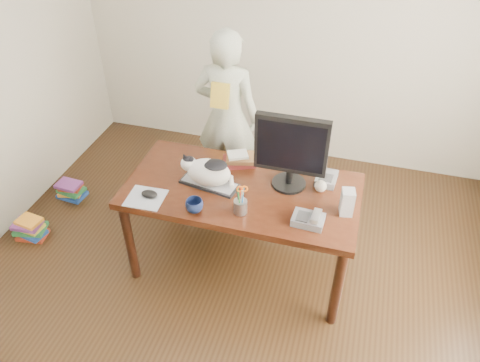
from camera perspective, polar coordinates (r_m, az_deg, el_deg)
name	(u,v)px	position (r m, az deg, el deg)	size (l,w,h in m)	color
room	(210,168)	(2.38, -3.67, 1.65)	(4.50, 4.50, 4.50)	black
desk	(245,198)	(3.35, 0.61, -2.04)	(1.60, 0.80, 0.75)	black
keyboard	(209,183)	(3.23, -3.76, -0.30)	(0.42, 0.22, 0.02)	black
cat	(207,171)	(3.17, -4.05, 1.25)	(0.40, 0.24, 0.22)	white
monitor	(291,149)	(3.05, 6.24, 3.88)	(0.48, 0.24, 0.54)	black
pen_cup	(240,205)	(2.97, 0.06, -2.96)	(0.11, 0.11, 0.22)	gray
mousepad	(146,198)	(3.18, -11.41, -2.02)	(0.26, 0.23, 0.01)	silver
mouse	(149,194)	(3.17, -10.99, -1.56)	(0.11, 0.08, 0.04)	black
coffee_mug	(194,206)	(3.01, -5.58, -3.01)	(0.11, 0.11, 0.09)	#0D1635
phone	(309,219)	(2.95, 8.40, -4.63)	(0.20, 0.17, 0.09)	slate
speaker	(347,202)	(3.02, 12.93, -2.53)	(0.10, 0.10, 0.18)	#9D9DA0
baseball	(321,186)	(3.20, 9.80, -0.63)	(0.08, 0.08, 0.08)	beige
book_stack	(240,159)	(3.41, -0.06, 2.68)	(0.27, 0.24, 0.08)	#481313
calculator	(326,178)	(3.30, 10.49, 0.31)	(0.15, 0.19, 0.06)	slate
person	(227,117)	(3.97, -1.58, 7.80)	(0.56, 0.37, 1.53)	white
held_book	(220,96)	(3.69, -2.45, 10.36)	(0.15, 0.09, 0.20)	gold
book_pile_a	(30,228)	(4.23, -24.18, -5.30)	(0.27, 0.22, 0.18)	#A22C17
book_pile_b	(71,190)	(4.53, -19.91, -1.04)	(0.26, 0.20, 0.15)	#19419A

